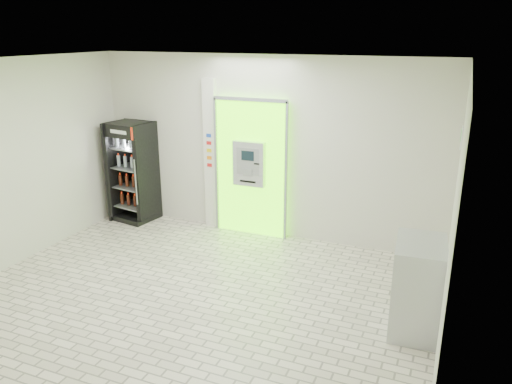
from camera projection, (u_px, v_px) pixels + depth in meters
The scene contains 7 objects.
ground at pixel (194, 300), 6.51m from camera, with size 6.00×6.00×0.00m, color beige.
room_shell at pixel (188, 163), 5.94m from camera, with size 6.00×6.00×6.00m.
atm_assembly at pixel (251, 167), 8.34m from camera, with size 1.30×0.24×2.33m.
pillar at pixel (211, 155), 8.62m from camera, with size 0.22×0.11×2.60m.
beverage_cooler at pixel (133, 174), 9.06m from camera, with size 0.77×0.72×1.81m.
steel_cabinet at pixel (417, 287), 5.71m from camera, with size 0.61×0.86×1.09m.
exit_sign at pixel (462, 137), 6.00m from camera, with size 0.02×0.22×0.26m.
Camera 1 is at (2.96, -5.01, 3.35)m, focal length 35.00 mm.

